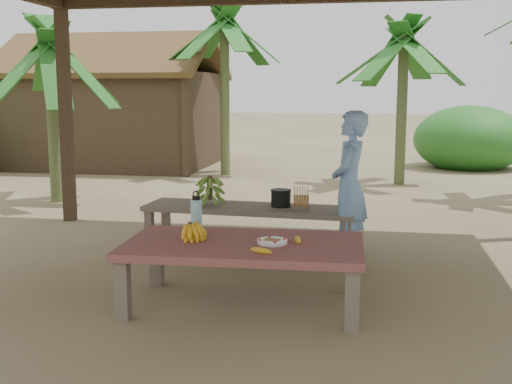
% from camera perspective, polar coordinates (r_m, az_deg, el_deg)
% --- Properties ---
extents(ground, '(80.00, 80.00, 0.00)m').
position_cam_1_polar(ground, '(5.50, -0.17, -8.34)').
color(ground, brown).
rests_on(ground, ground).
extents(work_table, '(1.83, 1.06, 0.50)m').
position_cam_1_polar(work_table, '(4.90, -1.08, -5.22)').
color(work_table, brown).
rests_on(work_table, ground).
extents(bench, '(2.24, 0.75, 0.45)m').
position_cam_1_polar(bench, '(6.66, -0.54, -1.74)').
color(bench, brown).
rests_on(bench, ground).
extents(ripe_banana_bunch, '(0.31, 0.28, 0.15)m').
position_cam_1_polar(ripe_banana_bunch, '(4.99, -5.89, -3.36)').
color(ripe_banana_bunch, yellow).
rests_on(ripe_banana_bunch, work_table).
extents(plate, '(0.23, 0.23, 0.04)m').
position_cam_1_polar(plate, '(4.83, 1.45, -4.45)').
color(plate, white).
rests_on(plate, work_table).
extents(loose_banana_front, '(0.16, 0.05, 0.04)m').
position_cam_1_polar(loose_banana_front, '(4.55, 0.48, -5.23)').
color(loose_banana_front, yellow).
rests_on(loose_banana_front, work_table).
extents(loose_banana_side, '(0.09, 0.15, 0.04)m').
position_cam_1_polar(loose_banana_side, '(4.88, 3.75, -4.26)').
color(loose_banana_side, yellow).
rests_on(loose_banana_side, work_table).
extents(water_flask, '(0.09, 0.09, 0.34)m').
position_cam_1_polar(water_flask, '(5.25, -5.33, -1.98)').
color(water_flask, '#3EB2C1').
rests_on(water_flask, work_table).
extents(green_banana_stalk, '(0.30, 0.30, 0.32)m').
position_cam_1_polar(green_banana_stalk, '(6.74, -4.12, 0.22)').
color(green_banana_stalk, '#598C2D').
rests_on(green_banana_stalk, bench).
extents(cooking_pot, '(0.20, 0.20, 0.17)m').
position_cam_1_polar(cooking_pot, '(6.62, 2.23, -0.58)').
color(cooking_pot, black).
rests_on(cooking_pot, bench).
extents(skewer_rack, '(0.18, 0.09, 0.24)m').
position_cam_1_polar(skewer_rack, '(6.47, 4.04, -0.52)').
color(skewer_rack, '#A57F47').
rests_on(skewer_rack, bench).
extents(woman, '(0.42, 0.57, 1.45)m').
position_cam_1_polar(woman, '(6.33, 8.29, 0.62)').
color(woman, '#739DDB').
rests_on(woman, ground).
extents(hut, '(4.40, 3.43, 2.85)m').
position_cam_1_polar(hut, '(14.25, -12.36, 6.71)').
color(hut, black).
rests_on(hut, ground).
extents(banana_plant_n, '(1.80, 1.80, 2.75)m').
position_cam_1_polar(banana_plant_n, '(11.44, 13.00, 11.99)').
color(banana_plant_n, '#596638').
rests_on(banana_plant_n, ground).
extents(banana_plant_nw, '(1.80, 1.80, 3.18)m').
position_cam_1_polar(banana_plant_nw, '(12.47, -2.83, 13.88)').
color(banana_plant_nw, '#596638').
rests_on(banana_plant_nw, ground).
extents(banana_plant_w, '(1.80, 1.80, 2.50)m').
position_cam_1_polar(banana_plant_w, '(9.85, -17.81, 10.88)').
color(banana_plant_w, '#596638').
rests_on(banana_plant_w, ground).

